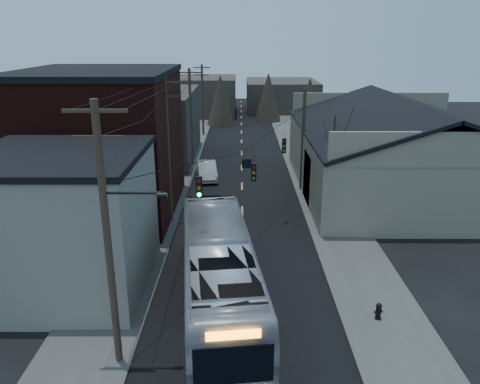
% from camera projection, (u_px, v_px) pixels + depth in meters
% --- Properties ---
extents(road_surface, '(9.00, 110.00, 0.02)m').
position_uv_depth(road_surface, '(242.00, 173.00, 44.41)').
color(road_surface, black).
rests_on(road_surface, ground).
extents(sidewalk_left, '(4.00, 110.00, 0.12)m').
position_uv_depth(sidewalk_left, '(173.00, 173.00, 44.40)').
color(sidewalk_left, '#474744').
rests_on(sidewalk_left, ground).
extents(sidewalk_right, '(4.00, 110.00, 0.12)m').
position_uv_depth(sidewalk_right, '(310.00, 173.00, 44.39)').
color(sidewalk_right, '#474744').
rests_on(sidewalk_right, ground).
extents(building_clapboard, '(8.00, 8.00, 7.00)m').
position_uv_depth(building_clapboard, '(64.00, 224.00, 23.41)').
color(building_clapboard, gray).
rests_on(building_clapboard, ground).
extents(building_brick, '(10.00, 12.00, 10.00)m').
position_uv_depth(building_brick, '(102.00, 146.00, 33.35)').
color(building_brick, black).
rests_on(building_brick, ground).
extents(building_left_far, '(9.00, 14.00, 7.00)m').
position_uv_depth(building_left_far, '(151.00, 125.00, 48.99)').
color(building_left_far, '#37332C').
rests_on(building_left_far, ground).
extents(warehouse, '(16.16, 20.60, 7.73)m').
position_uv_depth(warehouse, '(398.00, 159.00, 38.80)').
color(warehouse, gray).
rests_on(warehouse, ground).
extents(building_far_left, '(10.00, 12.00, 6.00)m').
position_uv_depth(building_far_left, '(205.00, 96.00, 76.63)').
color(building_far_left, '#37332C').
rests_on(building_far_left, ground).
extents(building_far_right, '(12.00, 14.00, 5.00)m').
position_uv_depth(building_far_right, '(281.00, 95.00, 81.51)').
color(building_far_right, '#37332C').
rests_on(building_far_right, ground).
extents(bare_tree, '(0.40, 0.40, 7.20)m').
position_uv_depth(bare_tree, '(332.00, 165.00, 33.78)').
color(bare_tree, black).
rests_on(bare_tree, ground).
extents(utility_lines, '(11.24, 45.28, 10.50)m').
position_uv_depth(utility_lines, '(203.00, 135.00, 37.29)').
color(utility_lines, '#382B1E').
rests_on(utility_lines, ground).
extents(bus, '(4.74, 13.86, 3.78)m').
position_uv_depth(bus, '(219.00, 272.00, 22.06)').
color(bus, '#A7AAB3').
rests_on(bus, ground).
extents(parked_car, '(2.29, 4.95, 1.57)m').
position_uv_depth(parked_car, '(207.00, 170.00, 42.58)').
color(parked_car, '#A2A5A9').
rests_on(parked_car, ground).
extents(fire_hydrant, '(0.39, 0.27, 0.80)m').
position_uv_depth(fire_hydrant, '(379.00, 311.00, 21.36)').
color(fire_hydrant, black).
rests_on(fire_hydrant, sidewalk_right).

